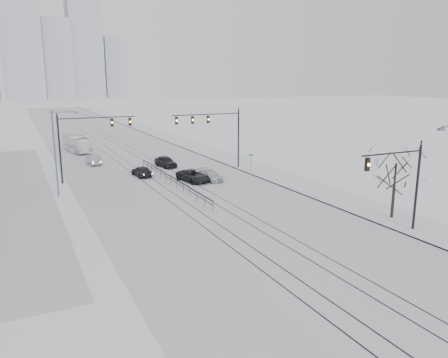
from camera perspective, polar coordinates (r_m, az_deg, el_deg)
The scene contains 19 objects.
ground at distance 26.75m, azimuth 15.23°, elevation -14.28°, with size 500.00×500.00×0.00m, color silver.
road at distance 80.24m, azimuth -13.90°, elevation 3.85°, with size 22.00×260.00×0.02m, color silver.
sidewalk_east at distance 83.99m, azimuth -4.85°, elevation 4.61°, with size 5.00×260.00×0.16m, color silver.
curb at distance 83.16m, azimuth -6.43°, elevation 4.48°, with size 0.10×260.00×0.12m, color gray.
tram_rails at distance 61.08m, azimuth -9.95°, elevation 1.32°, with size 5.30×180.00×0.01m.
skyline at distance 292.68m, azimuth -22.40°, elevation 15.54°, with size 96.00×48.00×72.00m.
traffic_mast_near at distance 36.59m, azimuth 22.37°, elevation 0.13°, with size 6.10×0.37×7.00m.
traffic_mast_ne at distance 58.33m, azimuth -1.03°, elevation 6.68°, with size 9.60×0.37×8.00m.
traffic_mast_nw at distance 54.60m, azimuth -17.67°, elevation 5.47°, with size 9.10×0.37×8.00m.
street_light_west at distance 48.33m, azimuth -20.91°, elevation 3.91°, with size 2.73×0.25×9.00m.
bare_tree at distance 40.33m, azimuth 21.52°, elevation 1.20°, with size 4.40×4.40×6.10m.
median_fence at distance 51.62m, azimuth -6.91°, elevation -0.11°, with size 0.06×24.00×1.00m.
street_sign at distance 57.92m, azimuth 3.51°, elevation 2.46°, with size 0.70×0.06×2.40m.
sedan_sb_inner at distance 56.26m, azimuth -10.70°, elevation 1.00°, with size 1.62×4.03×1.37m, color black.
sedan_sb_outer at distance 65.97m, azimuth -16.68°, elevation 2.42°, with size 1.49×4.26×1.40m, color #9A9BA2.
sedan_nb_front at distance 52.68m, azimuth -4.06°, elevation 0.41°, with size 2.31×5.01×1.39m, color black.
sedan_nb_right at distance 53.16m, azimuth -1.81°, elevation 0.46°, with size 1.74×4.28×1.24m, color #B9BEC2.
sedan_nb_far at distance 61.92m, azimuth -7.62°, elevation 2.26°, with size 1.81×4.51×1.54m, color black.
box_truck at distance 78.58m, azimuth -18.69°, elevation 4.37°, with size 2.31×9.87×2.75m, color white.
Camera 1 is at (-16.09, -17.70, 11.98)m, focal length 35.00 mm.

